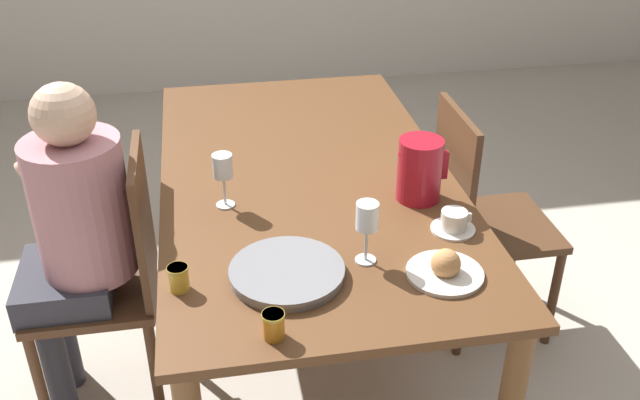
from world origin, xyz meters
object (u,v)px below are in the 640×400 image
Objects in this scene: person_seated at (74,228)px; jam_jar_red at (273,324)px; chair_opposite at (480,217)px; serving_tray at (287,273)px; red_pitcher at (420,169)px; jam_jar_amber at (178,277)px; wine_glass_water at (223,169)px; wine_glass_juice at (367,220)px; chair_person_side at (113,275)px; bread_plate at (445,268)px; teacup_near_person at (454,222)px.

person_seated is 16.79× the size of jam_jar_red.
chair_opposite reaches higher than serving_tray.
red_pitcher is 0.84m from jam_jar_amber.
wine_glass_juice reaches higher than wine_glass_water.
chair_person_side is 1.08m from red_pitcher.
jam_jar_red is at bearing -83.22° from wine_glass_water.
red_pitcher is 0.65× the size of serving_tray.
chair_opposite is 1.07m from serving_tray.
red_pitcher reaches higher than wine_glass_water.
teacup_near_person is at bearing 65.28° from bread_plate.
person_seated reaches higher than jam_jar_red.
wine_glass_water is at bearing 158.34° from teacup_near_person.
chair_person_side is 3.00× the size of serving_tray.
jam_jar_amber reaches higher than teacup_near_person.
red_pitcher reaches higher than chair_opposite.
jam_jar_amber is (-0.15, -0.41, -0.09)m from wine_glass_water.
bread_plate is (0.42, -0.07, 0.01)m from serving_tray.
person_seated is at bearing 143.32° from serving_tray.
bread_plate is at bearing -5.07° from jam_jar_amber.
jam_jar_amber is (0.24, -0.48, 0.31)m from chair_person_side.
person_seated is 6.69× the size of wine_glass_water.
bread_plate reaches higher than teacup_near_person.
wine_glass_juice reaches higher than bread_plate.
chair_opposite is 13.22× the size of jam_jar_red.
bread_plate is (0.56, -0.48, -0.11)m from wine_glass_water.
jam_jar_amber is at bearing -153.14° from chair_person_side.
teacup_near_person is at bearing 33.08° from jam_jar_red.
wine_glass_water is 0.45m from jam_jar_amber.
jam_jar_amber is 0.32m from jam_jar_red.
bread_plate is (-0.40, -0.69, 0.30)m from chair_opposite.
wine_glass_water is at bearing -77.62° from chair_opposite.
wine_glass_water reaches higher than chair_opposite.
teacup_near_person is at bearing -76.38° from red_pitcher.
wine_glass_water is at bearing 108.85° from serving_tray.
red_pitcher is at bearing -52.21° from chair_opposite.
teacup_near_person is (1.05, -0.33, 0.30)m from chair_person_side.
bread_plate is (-0.10, -0.21, -0.00)m from teacup_near_person.
chair_opposite is 5.27× the size of wine_glass_water.
wine_glass_juice is 0.25m from bread_plate.
chair_person_side is at bearing 169.92° from wine_glass_water.
teacup_near_person is at bearing -105.40° from person_seated.
bread_plate is at bearing -114.72° from teacup_near_person.
red_pitcher is 2.87× the size of jam_jar_red.
person_seated is 6.43× the size of wine_glass_juice.
wine_glass_water is (0.39, -0.07, 0.40)m from chair_person_side.
bread_plate is at bearing -8.90° from serving_tray.
chair_person_side is 0.79× the size of person_seated.
chair_person_side is at bearing 172.65° from red_pitcher.
chair_person_side is at bearing -78.78° from person_seated.
chair_person_side reaches higher than bread_plate.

